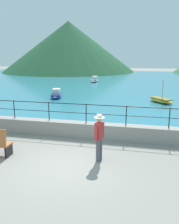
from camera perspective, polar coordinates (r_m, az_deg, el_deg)
name	(u,v)px	position (r m, az deg, el deg)	size (l,w,h in m)	color
ground_plane	(64,167)	(8.56, -6.03, -12.96)	(120.00, 120.00, 0.00)	gray
promenade_wall	(86,130)	(11.28, -0.79, -4.28)	(20.00, 0.56, 0.70)	gray
railing	(86,110)	(11.02, -0.81, 0.54)	(18.44, 0.04, 0.90)	black
lake_water	(126,82)	(33.37, 8.59, 7.02)	(64.00, 44.32, 0.06)	teal
hill_main	(69,47)	(54.18, -4.99, 15.24)	(28.68, 28.68, 10.64)	#1E4C2D
person_walking	(99,135)	(8.65, 2.33, -5.59)	(0.38, 0.55, 1.75)	#4C4C56
boat_0	(95,80)	(33.13, 1.21, 7.64)	(0.96, 2.32, 0.76)	white
boat_1	(56,95)	(21.37, -7.94, 4.14)	(1.45, 2.45, 0.76)	#2D4C9E
boat_3	(161,100)	(19.80, 16.69, 2.74)	(2.16, 2.35, 1.79)	gold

